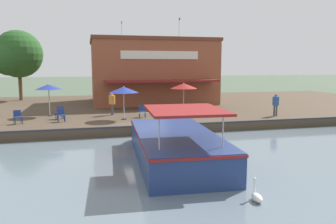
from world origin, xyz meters
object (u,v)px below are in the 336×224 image
at_px(person_mid_patio, 276,102).
at_px(tree_behind_restaurant, 16,55).
at_px(person_at_quay_edge, 112,101).
at_px(waterfront_restaurant, 151,71).
at_px(cafe_chair_facing_river, 18,116).
at_px(patio_umbrella_far_corner, 49,87).
at_px(patio_umbrella_by_entrance, 184,86).
at_px(swan, 257,197).
at_px(patio_umbrella_back_row, 124,90).
at_px(cafe_chair_under_first_umbrella, 60,112).
at_px(cafe_chair_beside_entrance, 61,114).
at_px(motorboat_far_downstream, 172,141).
at_px(cafe_chair_far_corner_seat, 142,111).

height_order(person_mid_patio, tree_behind_restaurant, tree_behind_restaurant).
bearing_deg(person_at_quay_edge, waterfront_restaurant, 150.68).
bearing_deg(cafe_chair_facing_river, person_mid_patio, 86.86).
relative_size(patio_umbrella_far_corner, tree_behind_restaurant, 0.32).
distance_m(patio_umbrella_by_entrance, swan, 15.38).
height_order(patio_umbrella_back_row, cafe_chair_under_first_umbrella, patio_umbrella_back_row).
relative_size(waterfront_restaurant, cafe_chair_beside_entrance, 13.63).
relative_size(cafe_chair_under_first_umbrella, person_mid_patio, 0.52).
bearing_deg(waterfront_restaurant, cafe_chair_facing_river, -45.32).
bearing_deg(cafe_chair_under_first_umbrella, motorboat_far_downstream, 32.24).
bearing_deg(patio_umbrella_back_row, waterfront_restaurant, 159.29).
relative_size(cafe_chair_far_corner_seat, tree_behind_restaurant, 0.12).
height_order(waterfront_restaurant, motorboat_far_downstream, waterfront_restaurant).
xyz_separation_m(cafe_chair_facing_river, swan, (13.09, 9.19, -0.85)).
xyz_separation_m(patio_umbrella_far_corner, tree_behind_restaurant, (-11.86, -4.28, 2.55)).
distance_m(patio_umbrella_back_row, tree_behind_restaurant, 17.58).
bearing_deg(cafe_chair_under_first_umbrella, patio_umbrella_far_corner, -153.59).
xyz_separation_m(patio_umbrella_by_entrance, person_mid_patio, (2.90, 6.01, -1.06)).
xyz_separation_m(cafe_chair_beside_entrance, person_at_quay_edge, (-2.15, 3.42, 0.55)).
bearing_deg(tree_behind_restaurant, person_mid_patio, 51.76).
height_order(patio_umbrella_back_row, cafe_chair_facing_river, patio_umbrella_back_row).
height_order(cafe_chair_facing_river, person_at_quay_edge, person_at_quay_edge).
bearing_deg(person_mid_patio, patio_umbrella_back_row, -95.87).
xyz_separation_m(waterfront_restaurant, cafe_chair_under_first_umbrella, (9.00, -8.07, -2.57)).
height_order(waterfront_restaurant, tree_behind_restaurant, waterfront_restaurant).
height_order(cafe_chair_under_first_umbrella, cafe_chair_far_corner_seat, same).
relative_size(cafe_chair_beside_entrance, tree_behind_restaurant, 0.12).
bearing_deg(cafe_chair_under_first_umbrella, person_mid_patio, 81.28).
height_order(patio_umbrella_far_corner, cafe_chair_under_first_umbrella, patio_umbrella_far_corner).
height_order(patio_umbrella_far_corner, swan, patio_umbrella_far_corner).
bearing_deg(swan, patio_umbrella_by_entrance, 171.94).
height_order(patio_umbrella_back_row, person_mid_patio, patio_umbrella_back_row).
bearing_deg(cafe_chair_beside_entrance, person_mid_patio, 85.53).
bearing_deg(cafe_chair_facing_river, tree_behind_restaurant, -169.69).
relative_size(patio_umbrella_far_corner, cafe_chair_far_corner_seat, 2.73).
height_order(patio_umbrella_by_entrance, person_mid_patio, patio_umbrella_by_entrance).
relative_size(patio_umbrella_by_entrance, person_at_quay_edge, 1.40).
xyz_separation_m(cafe_chair_facing_river, motorboat_far_downstream, (7.48, 7.95, -0.31)).
height_order(cafe_chair_under_first_umbrella, tree_behind_restaurant, tree_behind_restaurant).
bearing_deg(cafe_chair_under_first_umbrella, cafe_chair_facing_river, -60.65).
bearing_deg(person_at_quay_edge, patio_umbrella_by_entrance, 85.62).
xyz_separation_m(waterfront_restaurant, cafe_chair_far_corner_seat, (9.60, -2.52, -2.57)).
bearing_deg(patio_umbrella_far_corner, cafe_chair_facing_river, -28.01).
bearing_deg(swan, cafe_chair_far_corner_seat, -174.80).
relative_size(cafe_chair_beside_entrance, cafe_chair_far_corner_seat, 1.00).
height_order(waterfront_restaurant, swan, waterfront_restaurant).
bearing_deg(tree_behind_restaurant, cafe_chair_beside_entrance, 19.75).
distance_m(patio_umbrella_by_entrance, cafe_chair_far_corner_seat, 3.94).
bearing_deg(patio_umbrella_by_entrance, cafe_chair_facing_river, -80.23).
bearing_deg(person_at_quay_edge, tree_behind_restaurant, -145.19).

